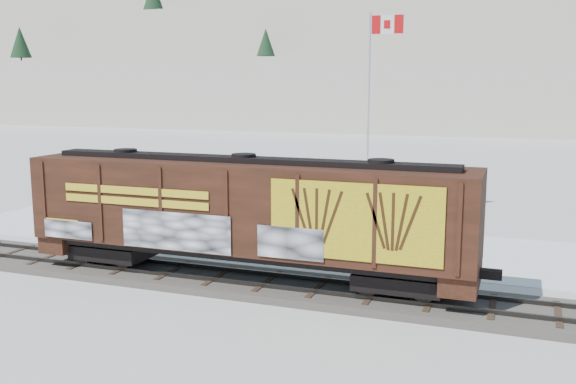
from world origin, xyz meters
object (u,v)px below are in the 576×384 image
at_px(flagpole, 370,143).
at_px(car_silver, 177,214).
at_px(hopper_railcar, 244,210).
at_px(car_dark, 404,237).
at_px(car_white, 363,229).

height_order(flagpole, car_silver, flagpole).
relative_size(hopper_railcar, car_dark, 3.61).
xyz_separation_m(car_silver, car_dark, (12.27, -0.98, -0.02)).
relative_size(hopper_railcar, flagpole, 1.47).
bearing_deg(car_white, hopper_railcar, 167.85).
height_order(hopper_railcar, car_white, hopper_railcar).
xyz_separation_m(hopper_railcar, car_silver, (-7.53, 7.96, -2.19)).
relative_size(car_silver, car_dark, 0.88).
relative_size(flagpole, car_white, 2.32).
xyz_separation_m(hopper_railcar, car_dark, (4.74, 6.99, -2.21)).
bearing_deg(hopper_railcar, car_white, 69.33).
relative_size(flagpole, car_dark, 2.45).
bearing_deg(hopper_railcar, car_silver, 133.39).
xyz_separation_m(car_white, car_dark, (1.98, -0.33, -0.13)).
relative_size(car_silver, car_white, 0.83).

